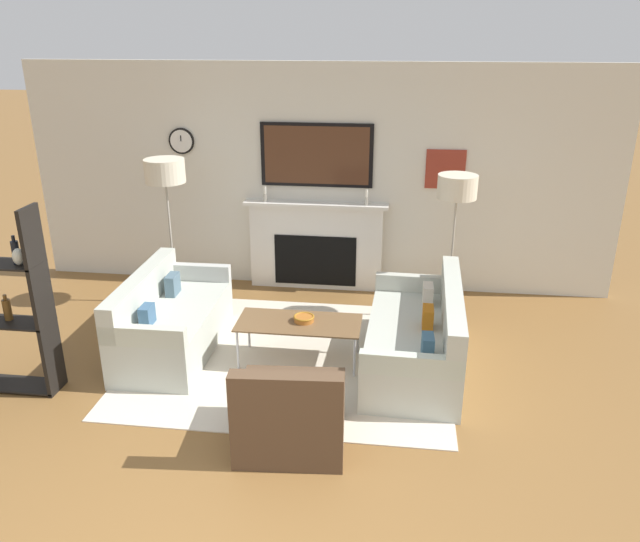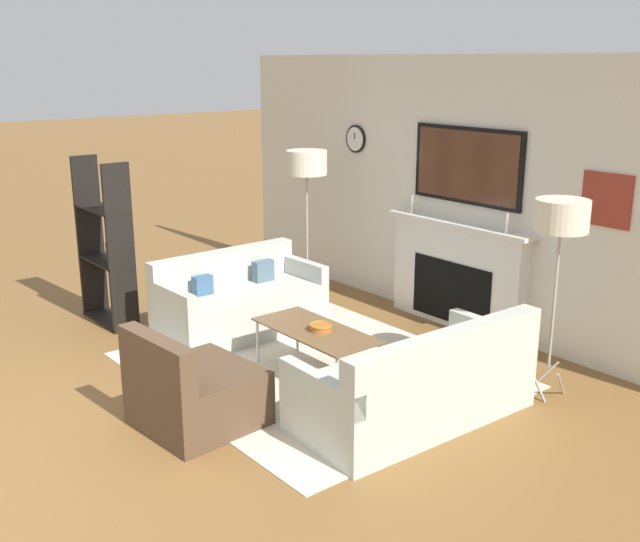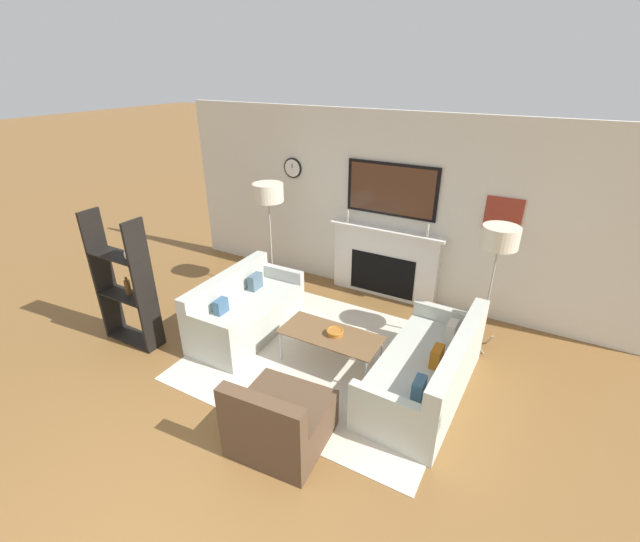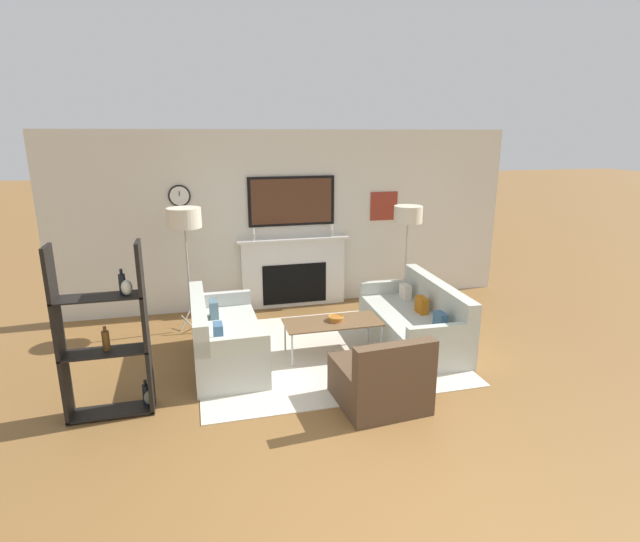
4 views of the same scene
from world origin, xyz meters
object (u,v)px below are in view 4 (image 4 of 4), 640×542
object	(u,v)px
couch_right	(415,322)
decorative_bowl	(336,318)
floor_lamp_right	(408,216)
shelf_unit	(107,338)
armchair	(381,381)
floor_lamp_left	(184,219)
couch_left	(224,340)
coffee_table	(333,324)

from	to	relation	value
couch_right	decorative_bowl	xyz separation A→B (m)	(-1.09, -0.05, 0.18)
floor_lamp_right	shelf_unit	distance (m)	4.46
decorative_bowl	floor_lamp_right	distance (m)	2.14
armchair	floor_lamp_left	xyz separation A→B (m)	(-1.82, 2.50, 1.29)
couch_left	coffee_table	bearing A→B (deg)	-3.24
coffee_table	shelf_unit	world-z (taller)	shelf_unit
couch_right	coffee_table	distance (m)	1.14
decorative_bowl	floor_lamp_left	bearing A→B (deg)	145.06
couch_right	floor_lamp_left	bearing A→B (deg)	157.71
floor_lamp_left	armchair	bearing A→B (deg)	-53.92
couch_right	shelf_unit	world-z (taller)	shelf_unit
floor_lamp_left	decorative_bowl	bearing A→B (deg)	-34.94
couch_left	armchair	xyz separation A→B (m)	(1.45, -1.35, -0.03)
couch_left	couch_right	world-z (taller)	couch_right
couch_left	floor_lamp_left	xyz separation A→B (m)	(-0.37, 1.15, 1.26)
couch_right	shelf_unit	bearing A→B (deg)	-166.42
couch_right	floor_lamp_right	bearing A→B (deg)	72.89
armchair	floor_lamp_right	xyz separation A→B (m)	(1.35, 2.50, 1.21)
armchair	floor_lamp_left	distance (m)	3.35
shelf_unit	armchair	bearing A→B (deg)	-10.74
armchair	floor_lamp_right	distance (m)	3.09
couch_left	floor_lamp_right	bearing A→B (deg)	22.36
couch_left	couch_right	distance (m)	2.45
floor_lamp_left	shelf_unit	size ratio (longest dim) A/B	1.01
decorative_bowl	floor_lamp_left	size ratio (longest dim) A/B	0.12
couch_right	shelf_unit	size ratio (longest dim) A/B	1.11
armchair	shelf_unit	world-z (taller)	shelf_unit
couch_right	armchair	size ratio (longest dim) A/B	2.16
armchair	coffee_table	bearing A→B (deg)	96.35
coffee_table	shelf_unit	distance (m)	2.58
coffee_table	shelf_unit	xyz separation A→B (m)	(-2.42, -0.79, 0.39)
coffee_table	armchair	bearing A→B (deg)	-83.65
coffee_table	floor_lamp_left	bearing A→B (deg)	143.86
floor_lamp_right	floor_lamp_left	bearing A→B (deg)	180.00
shelf_unit	coffee_table	bearing A→B (deg)	17.99
couch_right	armchair	xyz separation A→B (m)	(-0.99, -1.35, -0.02)
coffee_table	floor_lamp_right	distance (m)	2.21
decorative_bowl	floor_lamp_left	xyz separation A→B (m)	(-1.73, 1.21, 1.10)
couch_right	decorative_bowl	world-z (taller)	couch_right
couch_left	floor_lamp_left	size ratio (longest dim) A/B	0.96
floor_lamp_left	couch_right	bearing A→B (deg)	-22.29
couch_left	decorative_bowl	bearing A→B (deg)	-2.23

